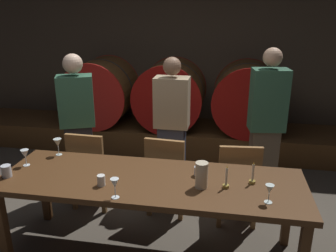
{
  "coord_description": "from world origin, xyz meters",
  "views": [
    {
      "loc": [
        0.81,
        -2.67,
        2.11
      ],
      "look_at": [
        0.3,
        0.29,
        1.06
      ],
      "focal_mm": 37.1,
      "sensor_mm": 36.0,
      "label": 1
    }
  ],
  "objects_px": {
    "guest_right": "(266,124)",
    "wine_glass_center_right": "(115,184)",
    "cup_left": "(6,171)",
    "cup_center": "(101,180)",
    "cup_right": "(198,171)",
    "chair_center": "(167,171)",
    "guest_left": "(78,125)",
    "candle_right": "(253,178)",
    "wine_glass_far_right": "(269,190)",
    "wine_barrel_right": "(247,97)",
    "chair_right": "(238,179)",
    "candle_left": "(226,182)",
    "wine_glass_center_left": "(58,143)",
    "chair_left": "(90,166)",
    "pitcher": "(201,175)",
    "wine_barrel_left": "(102,91)",
    "wine_glass_far_left": "(25,154)",
    "dining_table": "(151,186)",
    "wine_barrel_center": "(171,94)",
    "guest_center": "(172,127)"
  },
  "relations": [
    {
      "from": "guest_right",
      "to": "cup_left",
      "type": "xyz_separation_m",
      "value": [
        -2.23,
        -1.41,
        -0.07
      ]
    },
    {
      "from": "candle_right",
      "to": "wine_glass_far_right",
      "type": "bearing_deg",
      "value": -69.81
    },
    {
      "from": "wine_barrel_right",
      "to": "wine_glass_far_left",
      "type": "relative_size",
      "value": 6.58
    },
    {
      "from": "wine_barrel_left",
      "to": "wine_glass_center_right",
      "type": "height_order",
      "value": "wine_barrel_left"
    },
    {
      "from": "cup_left",
      "to": "cup_center",
      "type": "distance_m",
      "value": 0.83
    },
    {
      "from": "chair_right",
      "to": "candle_right",
      "type": "distance_m",
      "value": 0.64
    },
    {
      "from": "cup_right",
      "to": "candle_left",
      "type": "bearing_deg",
      "value": -36.41
    },
    {
      "from": "wine_glass_center_left",
      "to": "cup_right",
      "type": "relative_size",
      "value": 2.09
    },
    {
      "from": "dining_table",
      "to": "pitcher",
      "type": "bearing_deg",
      "value": -8.91
    },
    {
      "from": "chair_center",
      "to": "guest_left",
      "type": "relative_size",
      "value": 0.54
    },
    {
      "from": "dining_table",
      "to": "wine_glass_far_right",
      "type": "bearing_deg",
      "value": -12.78
    },
    {
      "from": "wine_barrel_center",
      "to": "candle_left",
      "type": "xyz_separation_m",
      "value": [
        0.86,
        -2.51,
        -0.05
      ]
    },
    {
      "from": "wine_barrel_center",
      "to": "guest_left",
      "type": "relative_size",
      "value": 0.61
    },
    {
      "from": "chair_right",
      "to": "candle_left",
      "type": "distance_m",
      "value": 0.74
    },
    {
      "from": "guest_right",
      "to": "chair_center",
      "type": "bearing_deg",
      "value": 21.31
    },
    {
      "from": "dining_table",
      "to": "wine_glass_center_right",
      "type": "distance_m",
      "value": 0.43
    },
    {
      "from": "chair_left",
      "to": "pitcher",
      "type": "distance_m",
      "value": 1.48
    },
    {
      "from": "chair_right",
      "to": "cup_center",
      "type": "relative_size",
      "value": 9.96
    },
    {
      "from": "wine_glass_far_left",
      "to": "cup_center",
      "type": "distance_m",
      "value": 0.83
    },
    {
      "from": "wine_barrel_right",
      "to": "cup_left",
      "type": "height_order",
      "value": "wine_barrel_right"
    },
    {
      "from": "chair_center",
      "to": "wine_glass_center_right",
      "type": "height_order",
      "value": "wine_glass_center_right"
    },
    {
      "from": "chair_right",
      "to": "wine_glass_far_left",
      "type": "relative_size",
      "value": 5.8
    },
    {
      "from": "wine_barrel_center",
      "to": "cup_center",
      "type": "xyz_separation_m",
      "value": [
        -0.12,
        -2.64,
        -0.06
      ]
    },
    {
      "from": "cup_center",
      "to": "cup_right",
      "type": "bearing_deg",
      "value": 22.35
    },
    {
      "from": "wine_barrel_right",
      "to": "cup_center",
      "type": "height_order",
      "value": "wine_barrel_right"
    },
    {
      "from": "candle_right",
      "to": "wine_glass_center_right",
      "type": "relative_size",
      "value": 1.22
    },
    {
      "from": "cup_right",
      "to": "chair_left",
      "type": "bearing_deg",
      "value": 156.26
    },
    {
      "from": "chair_right",
      "to": "candle_left",
      "type": "xyz_separation_m",
      "value": [
        -0.12,
        -0.66,
        0.31
      ]
    },
    {
      "from": "wine_barrel_right",
      "to": "chair_right",
      "type": "xyz_separation_m",
      "value": [
        -0.15,
        -1.85,
        -0.37
      ]
    },
    {
      "from": "candle_right",
      "to": "guest_right",
      "type": "bearing_deg",
      "value": 80.11
    },
    {
      "from": "chair_right",
      "to": "wine_glass_far_right",
      "type": "distance_m",
      "value": 0.92
    },
    {
      "from": "wine_glass_far_left",
      "to": "wine_glass_far_right",
      "type": "distance_m",
      "value": 2.1
    },
    {
      "from": "wine_glass_center_left",
      "to": "wine_glass_center_right",
      "type": "distance_m",
      "value": 1.03
    },
    {
      "from": "wine_glass_far_left",
      "to": "wine_glass_center_left",
      "type": "bearing_deg",
      "value": 56.26
    },
    {
      "from": "chair_center",
      "to": "guest_left",
      "type": "xyz_separation_m",
      "value": [
        -1.07,
        0.29,
        0.35
      ]
    },
    {
      "from": "wine_barrel_left",
      "to": "pitcher",
      "type": "bearing_deg",
      "value": -55.38
    },
    {
      "from": "candle_left",
      "to": "wine_glass_center_left",
      "type": "height_order",
      "value": "candle_left"
    },
    {
      "from": "chair_left",
      "to": "wine_glass_center_left",
      "type": "height_order",
      "value": "wine_glass_center_left"
    },
    {
      "from": "chair_right",
      "to": "wine_glass_far_right",
      "type": "height_order",
      "value": "wine_glass_far_right"
    },
    {
      "from": "wine_barrel_left",
      "to": "wine_glass_center_right",
      "type": "distance_m",
      "value": 3.02
    },
    {
      "from": "dining_table",
      "to": "pitcher",
      "type": "xyz_separation_m",
      "value": [
        0.42,
        -0.07,
        0.17
      ]
    },
    {
      "from": "wine_barrel_left",
      "to": "cup_left",
      "type": "xyz_separation_m",
      "value": [
        0.12,
        -2.63,
        -0.06
      ]
    },
    {
      "from": "wine_glass_far_right",
      "to": "wine_glass_center_right",
      "type": "bearing_deg",
      "value": -173.51
    },
    {
      "from": "wine_barrel_center",
      "to": "chair_center",
      "type": "relative_size",
      "value": 1.13
    },
    {
      "from": "wine_glass_far_left",
      "to": "cup_center",
      "type": "xyz_separation_m",
      "value": [
        0.79,
        -0.23,
        -0.06
      ]
    },
    {
      "from": "wine_barrel_center",
      "to": "candle_right",
      "type": "height_order",
      "value": "wine_barrel_center"
    },
    {
      "from": "guest_left",
      "to": "cup_left",
      "type": "distance_m",
      "value": 1.14
    },
    {
      "from": "wine_glass_far_left",
      "to": "wine_glass_center_left",
      "type": "height_order",
      "value": "wine_glass_center_left"
    },
    {
      "from": "guest_right",
      "to": "wine_glass_center_right",
      "type": "bearing_deg",
      "value": 43.96
    },
    {
      "from": "wine_barrel_center",
      "to": "guest_center",
      "type": "height_order",
      "value": "guest_center"
    }
  ]
}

